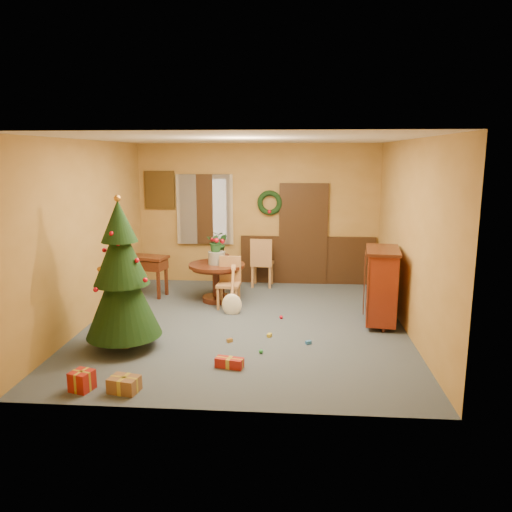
# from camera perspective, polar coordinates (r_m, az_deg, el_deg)

# --- Properties ---
(room_envelope) EXTENTS (5.50, 5.50, 5.50)m
(room_envelope) POSITION_cam_1_polar(r_m,az_deg,el_deg) (10.41, 1.32, 2.92)
(room_envelope) COLOR #343D4D
(room_envelope) RESTS_ON ground
(dining_table) EXTENTS (1.03, 1.03, 0.71)m
(dining_table) POSITION_cam_1_polar(r_m,az_deg,el_deg) (9.21, -4.49, -2.19)
(dining_table) COLOR black
(dining_table) RESTS_ON floor
(urn) EXTENTS (0.31, 0.31, 0.23)m
(urn) POSITION_cam_1_polar(r_m,az_deg,el_deg) (9.14, -4.52, -0.20)
(urn) COLOR slate
(urn) RESTS_ON dining_table
(centerpiece_plant) EXTENTS (0.34, 0.29, 0.37)m
(centerpiece_plant) POSITION_cam_1_polar(r_m,az_deg,el_deg) (9.08, -4.55, 1.66)
(centerpiece_plant) COLOR #1E4C23
(centerpiece_plant) RESTS_ON urn
(chair_near) EXTENTS (0.41, 0.41, 0.90)m
(chair_near) POSITION_cam_1_polar(r_m,az_deg,el_deg) (8.86, -3.07, -2.79)
(chair_near) COLOR #A97343
(chair_near) RESTS_ON floor
(chair_far) EXTENTS (0.47, 0.47, 1.01)m
(chair_far) POSITION_cam_1_polar(r_m,az_deg,el_deg) (10.16, 0.68, -0.57)
(chair_far) COLOR #A97343
(chair_far) RESTS_ON floor
(guitar) EXTENTS (0.48, 0.60, 0.78)m
(guitar) POSITION_cam_1_polar(r_m,az_deg,el_deg) (8.47, -2.79, -4.04)
(guitar) COLOR #F2EBCA
(guitar) RESTS_ON floor
(plant_stand) EXTENTS (0.30, 0.30, 0.77)m
(plant_stand) POSITION_cam_1_polar(r_m,az_deg,el_deg) (9.74, -3.93, -1.51)
(plant_stand) COLOR black
(plant_stand) RESTS_ON floor
(stand_plant) EXTENTS (0.28, 0.25, 0.41)m
(stand_plant) POSITION_cam_1_polar(r_m,az_deg,el_deg) (9.64, -3.97, 1.35)
(stand_plant) COLOR #19471E
(stand_plant) RESTS_ON plant_stand
(christmas_tree) EXTENTS (1.04, 1.04, 2.15)m
(christmas_tree) POSITION_cam_1_polar(r_m,az_deg,el_deg) (7.09, -15.10, -2.37)
(christmas_tree) COLOR #382111
(christmas_tree) RESTS_ON floor
(writing_desk) EXTENTS (0.95, 0.62, 0.78)m
(writing_desk) POSITION_cam_1_polar(r_m,az_deg,el_deg) (9.77, -12.63, -1.09)
(writing_desk) COLOR black
(writing_desk) RESTS_ON floor
(sideboard) EXTENTS (0.62, 1.01, 1.23)m
(sideboard) POSITION_cam_1_polar(r_m,az_deg,el_deg) (8.15, 14.13, -3.14)
(sideboard) COLOR #60160B
(sideboard) RESTS_ON floor
(gift_a) EXTENTS (0.37, 0.30, 0.18)m
(gift_a) POSITION_cam_1_polar(r_m,az_deg,el_deg) (6.09, -14.82, -14.00)
(gift_a) COLOR brown
(gift_a) RESTS_ON floor
(gift_b) EXTENTS (0.29, 0.29, 0.23)m
(gift_b) POSITION_cam_1_polar(r_m,az_deg,el_deg) (6.25, -19.27, -13.31)
(gift_b) COLOR maroon
(gift_b) RESTS_ON floor
(gift_c) EXTENTS (0.30, 0.30, 0.14)m
(gift_c) POSITION_cam_1_polar(r_m,az_deg,el_deg) (8.59, -13.61, -6.46)
(gift_c) COLOR brown
(gift_c) RESTS_ON floor
(gift_d) EXTENTS (0.38, 0.22, 0.13)m
(gift_d) POSITION_cam_1_polar(r_m,az_deg,el_deg) (6.52, -3.06, -12.08)
(gift_d) COLOR maroon
(gift_d) RESTS_ON floor
(toy_a) EXTENTS (0.09, 0.08, 0.05)m
(toy_a) POSITION_cam_1_polar(r_m,az_deg,el_deg) (7.30, 6.01, -9.80)
(toy_a) COLOR #2969B4
(toy_a) RESTS_ON floor
(toy_b) EXTENTS (0.06, 0.06, 0.06)m
(toy_b) POSITION_cam_1_polar(r_m,az_deg,el_deg) (6.94, 0.57, -10.85)
(toy_b) COLOR green
(toy_b) RESTS_ON floor
(toy_c) EXTENTS (0.08, 0.09, 0.05)m
(toy_c) POSITION_cam_1_polar(r_m,az_deg,el_deg) (7.53, 1.54, -9.05)
(toy_c) COLOR gold
(toy_c) RESTS_ON floor
(toy_d) EXTENTS (0.06, 0.06, 0.06)m
(toy_d) POSITION_cam_1_polar(r_m,az_deg,el_deg) (8.32, 2.89, -7.00)
(toy_d) COLOR red
(toy_d) RESTS_ON floor
(toy_e) EXTENTS (0.09, 0.09, 0.05)m
(toy_e) POSITION_cam_1_polar(r_m,az_deg,el_deg) (7.34, -3.03, -9.62)
(toy_e) COLOR orange
(toy_e) RESTS_ON floor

